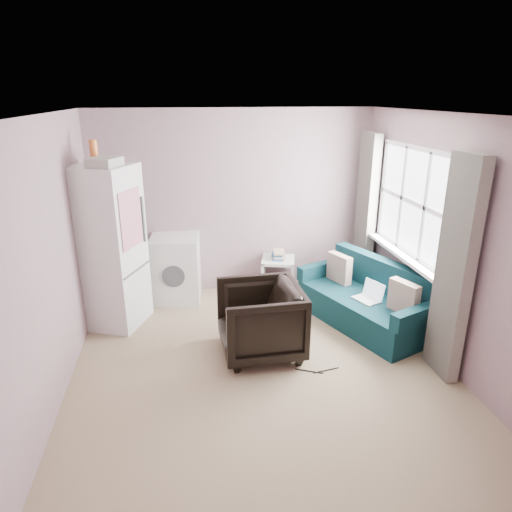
# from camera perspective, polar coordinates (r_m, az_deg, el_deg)

# --- Properties ---
(room) EXTENTS (3.84, 4.24, 2.54)m
(room) POSITION_cam_1_polar(r_m,az_deg,el_deg) (4.32, 0.90, 0.53)
(room) COLOR #968062
(room) RESTS_ON ground
(armchair) EXTENTS (0.81, 0.86, 0.86)m
(armchair) POSITION_cam_1_polar(r_m,az_deg,el_deg) (4.88, 0.51, -7.61)
(armchair) COLOR black
(armchair) RESTS_ON ground
(fridge) EXTENTS (0.87, 0.87, 2.19)m
(fridge) POSITION_cam_1_polar(r_m,az_deg,el_deg) (5.60, -17.89, 1.12)
(fridge) COLOR silver
(fridge) RESTS_ON ground
(washing_machine) EXTENTS (0.69, 0.69, 0.89)m
(washing_machine) POSITION_cam_1_polar(r_m,az_deg,el_deg) (6.25, -9.97, -1.30)
(washing_machine) COLOR silver
(washing_machine) RESTS_ON ground
(side_table) EXTENTS (0.55, 0.55, 0.61)m
(side_table) POSITION_cam_1_polar(r_m,az_deg,el_deg) (6.44, 2.77, -2.07)
(side_table) COLOR silver
(side_table) RESTS_ON ground
(sofa) EXTENTS (1.37, 1.88, 0.76)m
(sofa) POSITION_cam_1_polar(r_m,az_deg,el_deg) (5.73, 13.79, -5.57)
(sofa) COLOR #0C333A
(sofa) RESTS_ON ground
(window_dressing) EXTENTS (0.17, 2.62, 2.18)m
(window_dressing) POSITION_cam_1_polar(r_m,az_deg,el_deg) (5.55, 17.79, 2.37)
(window_dressing) COLOR white
(window_dressing) RESTS_ON ground
(floor_cables) EXTENTS (0.45, 0.13, 0.01)m
(floor_cables) POSITION_cam_1_polar(r_m,az_deg,el_deg) (4.83, 7.69, -14.02)
(floor_cables) COLOR black
(floor_cables) RESTS_ON ground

